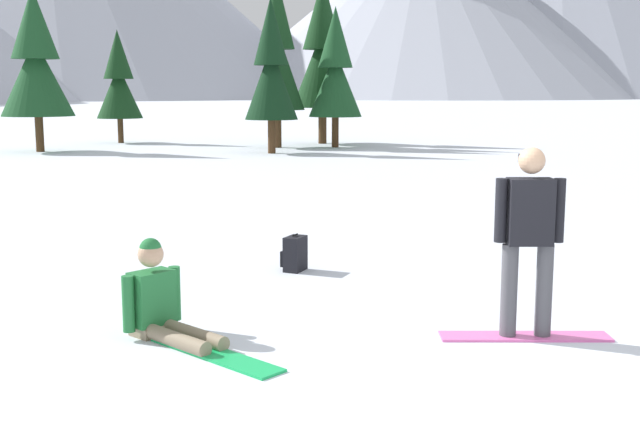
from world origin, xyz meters
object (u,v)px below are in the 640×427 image
Objects in this scene: pine_tree_broad at (271,69)px; pine_tree_short at (36,63)px; snowboarder_foreground at (529,239)px; snowboarder_midground at (164,306)px; pine_tree_slender at (277,54)px; pine_tree_tall at (335,71)px; pine_tree_leaning at (322,53)px; backpack_black at (294,254)px; pine_tree_young at (119,82)px.

pine_tree_broad is 8.61m from pine_tree_short.
snowboarder_midground is at bearing 170.86° from snowboarder_foreground.
snowboarder_foreground is at bearing -91.10° from pine_tree_slender.
pine_tree_broad is 0.93× the size of pine_tree_short.
snowboarder_midground is 0.29× the size of pine_tree_tall.
pine_tree_leaning reaches higher than pine_tree_short.
backpack_black is 19.02m from pine_tree_broad.
pine_tree_leaning is 8.73m from pine_tree_young.
pine_tree_short is at bearing 109.27° from snowboarder_foreground.
pine_tree_slender is 1.23× the size of pine_tree_tall.
pine_tree_broad is at bearing 81.36° from snowboarder_midground.
pine_tree_tall is (2.76, 24.46, 2.05)m from snowboarder_foreground.
snowboarder_foreground is 26.99m from pine_tree_leaning.
snowboarder_midground is 21.71m from pine_tree_broad.
pine_tree_young is at bearing 101.57° from snowboarder_foreground.
pine_tree_broad is (-2.67, -4.88, -0.77)m from pine_tree_leaning.
pine_tree_young is at bearing 95.22° from snowboarder_midground.
pine_tree_leaning is at bearing 43.43° from pine_tree_slender.
pine_tree_young is at bearing 99.17° from backpack_black.
pine_tree_leaning is at bearing 14.01° from pine_tree_short.
backpack_black is (1.55, 2.56, -0.10)m from snowboarder_midground.
pine_tree_tall reaches higher than snowboarder_foreground.
backpack_black is 22.01m from pine_tree_tall.
pine_tree_broad is 0.82× the size of pine_tree_slender.
pine_tree_slender is (6.31, -3.85, 1.05)m from pine_tree_young.
backpack_black is 0.08× the size of pine_tree_short.
pine_tree_leaning is 1.44× the size of pine_tree_young.
pine_tree_slender is at bearing 4.57° from pine_tree_short.
snowboarder_midground is 0.24× the size of pine_tree_slender.
pine_tree_broad is at bearing -118.69° from pine_tree_leaning.
backpack_black is 0.09× the size of pine_tree_tall.
pine_tree_short is 0.88× the size of pine_tree_slender.
pine_tree_slender is at bearing 79.65° from pine_tree_broad.
backpack_black is at bearing -72.35° from pine_tree_short.
pine_tree_young is 5.25m from pine_tree_short.
pine_tree_tall is (0.13, -2.25, -0.77)m from pine_tree_leaning.
pine_tree_tall is (2.80, 2.63, -0.00)m from pine_tree_broad.
pine_tree_broad reaches higher than pine_tree_tall.
pine_tree_short reaches higher than snowboarder_midground.
snowboarder_foreground is 25.49m from pine_tree_short.
snowboarder_midground is (-3.28, 0.53, -0.62)m from snowboarder_foreground.
pine_tree_leaning is at bearing 93.31° from pine_tree_tall.
pine_tree_young is at bearing 154.68° from pine_tree_tall.
snowboarder_foreground is 0.30× the size of pine_tree_short.
snowboarder_midground reaches higher than backpack_black.
pine_tree_slender is (2.21, 21.59, 3.43)m from backpack_black.
pine_tree_short is at bearing 165.62° from pine_tree_broad.
backpack_black is 24.28m from pine_tree_leaning.
pine_tree_short is at bearing -119.12° from pine_tree_young.
snowboarder_foreground is 3.38m from snowboarder_midground.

